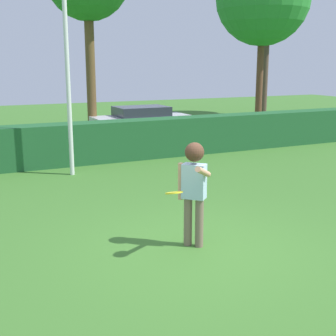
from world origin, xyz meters
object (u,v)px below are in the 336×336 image
(parked_car_silver, at_px, (141,120))
(oak_tree, at_px, (267,17))
(lamppost, at_px, (67,55))
(frisbee, at_px, (174,193))
(person, at_px, (194,182))

(parked_car_silver, relative_size, oak_tree, 0.57)
(parked_car_silver, bearing_deg, lamppost, -127.49)
(frisbee, xyz_separation_m, oak_tree, (14.40, 16.84, 4.65))
(lamppost, bearing_deg, frisbee, -89.47)
(frisbee, distance_m, oak_tree, 22.64)
(person, xyz_separation_m, lamppost, (-0.58, 5.99, 2.14))
(person, height_order, lamppost, lamppost)
(person, height_order, frisbee, person)
(person, relative_size, parked_car_silver, 0.42)
(lamppost, distance_m, parked_car_silver, 7.81)
(oak_tree, bearing_deg, lamppost, -143.93)
(person, height_order, parked_car_silver, person)
(lamppost, bearing_deg, oak_tree, 36.07)
(frisbee, bearing_deg, lamppost, 90.53)
(frisbee, distance_m, lamppost, 6.68)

